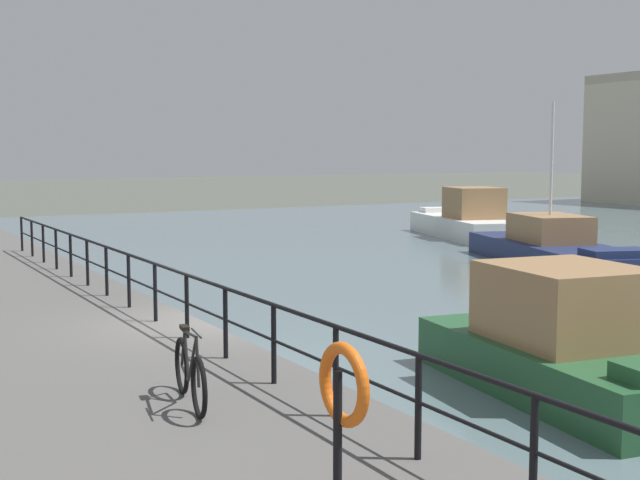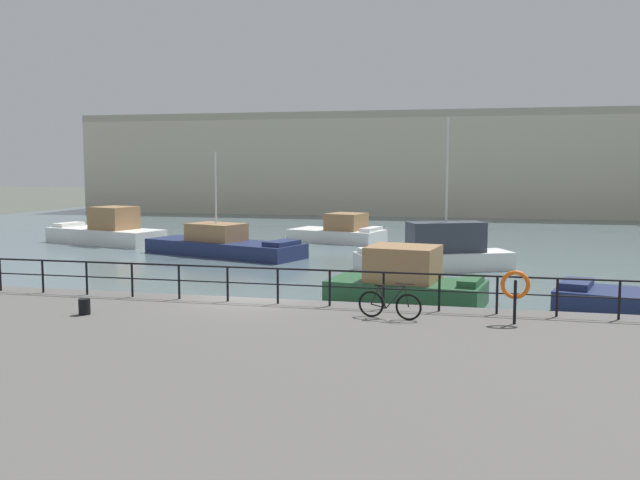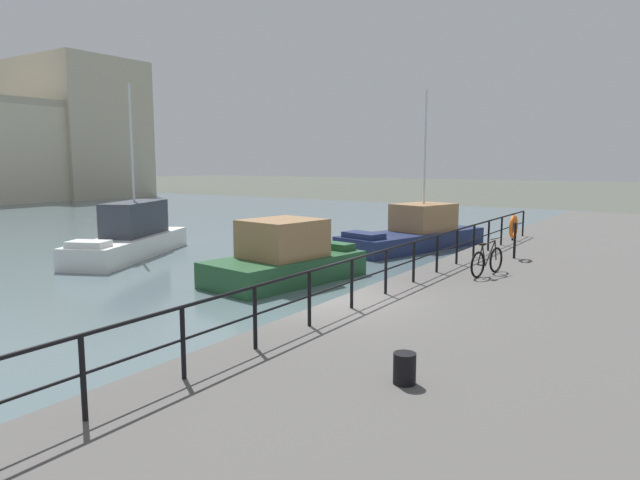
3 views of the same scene
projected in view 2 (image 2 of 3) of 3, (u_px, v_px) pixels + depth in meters
name	position (u px, v px, depth m)	size (l,w,h in m)	color
ground_plane	(251.00, 326.00, 22.16)	(240.00, 240.00, 0.00)	#4C5147
water_basin	(386.00, 234.00, 51.38)	(80.00, 60.00, 0.01)	slate
quay_promenade	(157.00, 370.00, 15.83)	(56.00, 13.00, 0.90)	#565451
harbor_building	(481.00, 161.00, 71.55)	(69.43, 13.24, 15.31)	#C1B79E
moored_white_yacht	(437.00, 252.00, 33.72)	(7.63, 5.01, 7.21)	white
moored_red_daysailer	(107.00, 231.00, 45.07)	(8.43, 4.92, 2.37)	white
moored_small_launch	(224.00, 245.00, 39.18)	(9.74, 5.75, 5.71)	navy
moored_harbor_tender	(406.00, 282.00, 25.55)	(5.83, 3.38, 2.09)	#23512D
moored_blue_motorboat	(340.00, 232.00, 46.13)	(6.49, 4.44, 1.87)	white
quay_railing	(252.00, 278.00, 21.19)	(26.93, 0.07, 1.08)	black
parked_bicycle	(389.00, 304.00, 18.98)	(1.75, 0.37, 0.98)	black
mooring_bollard	(84.00, 307.00, 19.54)	(0.32, 0.32, 0.44)	black
life_ring_stand	(515.00, 287.00, 18.34)	(0.75, 0.16, 1.40)	black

